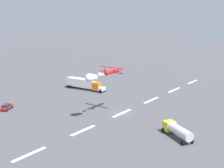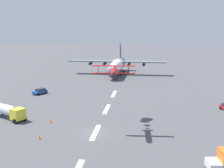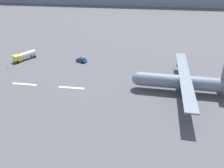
{
  "view_description": "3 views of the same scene",
  "coord_description": "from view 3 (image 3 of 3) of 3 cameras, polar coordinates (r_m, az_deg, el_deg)",
  "views": [
    {
      "loc": [
        65.05,
        46.89,
        27.81
      ],
      "look_at": [
        0.2,
        -3.22,
        7.66
      ],
      "focal_mm": 50.39,
      "sensor_mm": 36.0,
      "label": 1
    },
    {
      "loc": [
        -51.48,
        -8.94,
        19.21
      ],
      "look_at": [
        19.87,
        -0.71,
        4.97
      ],
      "focal_mm": 49.02,
      "sensor_mm": 36.0,
      "label": 2
    },
    {
      "loc": [
        52.28,
        -59.74,
        34.37
      ],
      "look_at": [
        43.12,
        0.0,
        2.26
      ],
      "focal_mm": 37.51,
      "sensor_mm": 36.0,
      "label": 3
    }
  ],
  "objects": [
    {
      "name": "runway_stripe_4",
      "position": [
        78.2,
        -20.55,
        -0.01
      ],
      "size": [
        8.0,
        0.9,
        0.01
      ],
      "primitive_type": "cube",
      "color": "white",
      "rests_on": "ground"
    },
    {
      "name": "traffic_cone_far",
      "position": [
        91.02,
        -24.11,
        3.5
      ],
      "size": [
        0.44,
        0.44,
        0.75
      ],
      "primitive_type": "cone",
      "color": "orange",
      "rests_on": "ground"
    },
    {
      "name": "airport_staff_sedan",
      "position": [
        90.1,
        -7.41,
        5.87
      ],
      "size": [
        4.59,
        3.51,
        1.52
      ],
      "color": "#194CA5",
      "rests_on": "ground"
    },
    {
      "name": "fuel_tanker_truck",
      "position": [
        97.13,
        -20.64,
        6.52
      ],
      "size": [
        6.62,
        8.86,
        2.9
      ],
      "color": "yellow",
      "rests_on": "ground"
    },
    {
      "name": "runway_stripe_5",
      "position": [
        72.23,
        -9.79,
        -0.88
      ],
      "size": [
        8.0,
        0.9,
        0.01
      ],
      "primitive_type": "cube",
      "color": "white",
      "rests_on": "ground"
    },
    {
      "name": "cargo_transport_plane",
      "position": [
        70.26,
        16.22,
        0.63
      ],
      "size": [
        28.13,
        37.22,
        11.23
      ],
      "color": "slate",
      "rests_on": "ground"
    }
  ]
}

